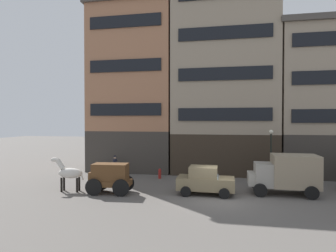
# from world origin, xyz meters

# --- Properties ---
(ground_plane) EXTENTS (120.00, 120.00, 0.00)m
(ground_plane) POSITION_xyz_m (0.00, 0.00, 0.00)
(ground_plane) COLOR #605B56
(building_far_left) EXTENTS (8.45, 6.16, 16.25)m
(building_far_left) POSITION_xyz_m (-8.36, 9.38, 8.17)
(building_far_left) COLOR #38332D
(building_far_left) RESTS_ON ground_plane
(building_center_left) EXTENTS (9.81, 6.16, 17.91)m
(building_center_left) POSITION_xyz_m (0.42, 9.38, 9.00)
(building_center_left) COLOR #33281E
(building_center_left) RESTS_ON ground_plane
(building_center_right) EXTENTS (7.61, 6.16, 13.35)m
(building_center_right) POSITION_xyz_m (8.78, 9.38, 6.72)
(building_center_right) COLOR #38332D
(building_center_right) RESTS_ON ground_plane
(cargo_wagon) EXTENTS (3.01, 1.72, 1.98)m
(cargo_wagon) POSITION_xyz_m (-7.16, -0.02, 1.15)
(cargo_wagon) COLOR brown
(cargo_wagon) RESTS_ON ground_plane
(draft_horse) EXTENTS (2.35, 0.73, 2.30)m
(draft_horse) POSITION_xyz_m (-10.11, -0.03, 1.27)
(draft_horse) COLOR beige
(draft_horse) RESTS_ON ground_plane
(delivery_truck_far) EXTENTS (4.39, 2.21, 2.62)m
(delivery_truck_far) POSITION_xyz_m (4.27, 1.77, 1.42)
(delivery_truck_far) COLOR gray
(delivery_truck_far) RESTS_ON ground_plane
(sedan_light) EXTENTS (3.74, 1.93, 1.83)m
(sedan_light) POSITION_xyz_m (-0.89, 0.86, 0.91)
(sedan_light) COLOR #7A6B4C
(sedan_light) RESTS_ON ground_plane
(pedestrian_officer) EXTENTS (0.51, 0.51, 1.79)m
(pedestrian_officer) POSITION_xyz_m (-8.94, 5.48, 0.98)
(pedestrian_officer) COLOR black
(pedestrian_officer) RESTS_ON ground_plane
(streetlamp_curbside) EXTENTS (0.32, 0.32, 4.12)m
(streetlamp_curbside) POSITION_xyz_m (4.02, 5.38, 2.67)
(streetlamp_curbside) COLOR black
(streetlamp_curbside) RESTS_ON ground_plane
(fire_hydrant_curbside) EXTENTS (0.24, 0.24, 0.83)m
(fire_hydrant_curbside) POSITION_xyz_m (-4.86, 5.12, 0.43)
(fire_hydrant_curbside) COLOR maroon
(fire_hydrant_curbside) RESTS_ON ground_plane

